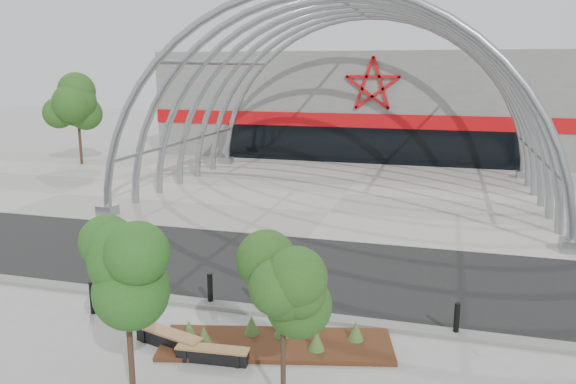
{
  "coord_description": "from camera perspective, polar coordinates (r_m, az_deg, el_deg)",
  "views": [
    {
      "loc": [
        5.2,
        -14.36,
        6.85
      ],
      "look_at": [
        0.0,
        4.0,
        2.6
      ],
      "focal_mm": 35.0,
      "sensor_mm": 36.0,
      "label": 1
    }
  ],
  "objects": [
    {
      "name": "arena_building",
      "position": [
        48.18,
        9.71,
        8.98
      ],
      "size": [
        34.0,
        15.24,
        8.0
      ],
      "color": "slate",
      "rests_on": "ground"
    },
    {
      "name": "ground",
      "position": [
        16.74,
        -3.81,
        -11.63
      ],
      "size": [
        140.0,
        140.0,
        0.0
      ],
      "primitive_type": "plane",
      "color": "gray",
      "rests_on": "ground"
    },
    {
      "name": "bench_0",
      "position": [
        14.81,
        -12.02,
        -14.43
      ],
      "size": [
        1.99,
        0.94,
        0.41
      ],
      "color": "black",
      "rests_on": "ground"
    },
    {
      "name": "street_tree_1",
      "position": [
        11.37,
        -0.5,
        -10.86
      ],
      "size": [
        1.37,
        1.37,
        3.25
      ],
      "color": "black",
      "rests_on": "ground"
    },
    {
      "name": "road",
      "position": [
        19.82,
        -0.4,
        -7.63
      ],
      "size": [
        140.0,
        7.0,
        0.02
      ],
      "primitive_type": "cube",
      "color": "black",
      "rests_on": "ground"
    },
    {
      "name": "bollard_1",
      "position": [
        16.86,
        -7.92,
        -9.75
      ],
      "size": [
        0.16,
        0.16,
        0.97
      ],
      "primitive_type": "cylinder",
      "color": "black",
      "rests_on": "ground"
    },
    {
      "name": "bollard_4",
      "position": [
        15.55,
        16.76,
        -12.31
      ],
      "size": [
        0.14,
        0.14,
        0.9
      ],
      "primitive_type": "cylinder",
      "color": "black",
      "rests_on": "ground"
    },
    {
      "name": "kerb",
      "position": [
        16.5,
        -4.11,
        -11.78
      ],
      "size": [
        60.0,
        0.5,
        0.12
      ],
      "primitive_type": "cube",
      "color": "slate",
      "rests_on": "ground"
    },
    {
      "name": "bg_tree_0",
      "position": [
        42.67,
        -20.67,
        8.79
      ],
      "size": [
        3.0,
        3.0,
        6.45
      ],
      "color": "#301F16",
      "rests_on": "ground"
    },
    {
      "name": "bollard_0",
      "position": [
        17.09,
        -19.26,
        -10.08
      ],
      "size": [
        0.15,
        0.15,
        0.95
      ],
      "primitive_type": "cylinder",
      "color": "black",
      "rests_on": "ground"
    },
    {
      "name": "bollard_2",
      "position": [
        16.63,
        -3.13,
        -9.89
      ],
      "size": [
        0.16,
        0.16,
        1.01
      ],
      "primitive_type": "cylinder",
      "color": "black",
      "rests_on": "ground"
    },
    {
      "name": "bollard_3",
      "position": [
        15.82,
        2.36,
        -11.11
      ],
      "size": [
        0.16,
        0.16,
        1.0
      ],
      "primitive_type": "cylinder",
      "color": "black",
      "rests_on": "ground"
    },
    {
      "name": "forecourt",
      "position": [
        31.07,
        5.79,
        -0.21
      ],
      "size": [
        60.0,
        17.0,
        0.04
      ],
      "primitive_type": "cube",
      "color": "#9C988D",
      "rests_on": "ground"
    },
    {
      "name": "planting_bed",
      "position": [
        14.57,
        -1.49,
        -14.84
      ],
      "size": [
        6.04,
        3.09,
        0.61
      ],
      "color": "#3B190D",
      "rests_on": "ground"
    },
    {
      "name": "street_tree_0",
      "position": [
        11.95,
        -16.22,
        -7.55
      ],
      "size": [
        1.73,
        1.73,
        3.96
      ],
      "color": "#301D15",
      "rests_on": "ground"
    },
    {
      "name": "bench_1",
      "position": [
        13.97,
        -7.66,
        -16.08
      ],
      "size": [
        1.79,
        0.54,
        0.37
      ],
      "color": "black",
      "rests_on": "ground"
    },
    {
      "name": "vault_canopy",
      "position": [
        31.07,
        5.79,
        -0.21
      ],
      "size": [
        20.8,
        15.8,
        20.36
      ],
      "color": "gray",
      "rests_on": "ground"
    }
  ]
}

